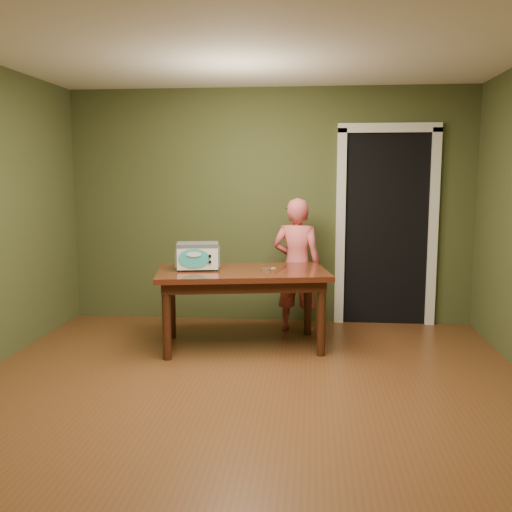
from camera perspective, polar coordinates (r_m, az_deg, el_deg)
The scene contains 8 objects.
floor at distance 4.23m, azimuth -1.48°, elevation -14.78°, with size 5.00×5.00×0.00m, color brown.
room_shell at distance 3.90m, azimuth -1.57°, elevation 9.00°, with size 4.52×5.02×2.61m.
doorway at distance 6.73m, azimuth 12.57°, elevation 2.85°, with size 1.10×0.66×2.25m.
dining_table at distance 5.45m, azimuth -1.37°, elevation -2.44°, with size 1.74×1.17×0.75m.
toy_oven at distance 5.47m, azimuth -5.85°, elevation 0.10°, with size 0.46×0.35×0.26m.
baking_pan at distance 5.39m, azimuth 1.02°, elevation -1.35°, with size 0.10×0.10×0.02m.
spatula at distance 5.46m, azimuth 1.29°, elevation -1.32°, with size 0.18×0.03×0.01m, color #EEDE67.
child at distance 6.02m, azimuth 4.09°, elevation -0.91°, with size 0.52×0.34×1.42m, color #D3565A.
Camera 1 is at (0.49, -3.87, 1.64)m, focal length 40.00 mm.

